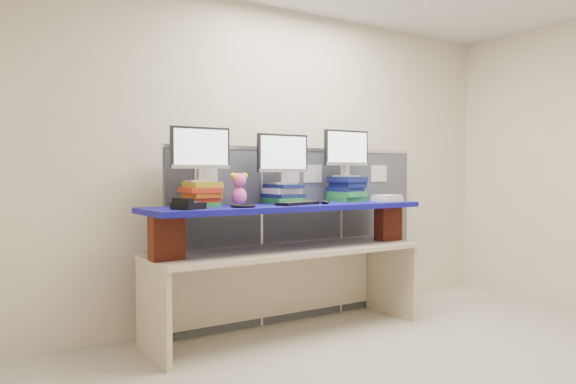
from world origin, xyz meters
TOP-DOWN VIEW (x-y plane):
  - room at (0.00, 0.00)m, footprint 5.00×4.00m
  - cubicle_partition at (-0.00, 1.78)m, footprint 2.60×0.06m
  - desk at (-0.38, 1.43)m, footprint 2.30×0.68m
  - brick_pier_left at (-1.43, 1.38)m, footprint 0.23×0.13m
  - brick_pier_right at (0.66, 1.37)m, footprint 0.23×0.13m
  - blue_board at (-0.38, 1.43)m, footprint 2.36×0.60m
  - book_stack_left at (-1.09, 1.55)m, footprint 0.26×0.31m
  - book_stack_center at (-0.36, 1.54)m, footprint 0.27×0.32m
  - book_stack_right at (0.32, 1.54)m, footprint 0.26×0.31m
  - monitor_left at (-1.09, 1.55)m, footprint 0.47×0.13m
  - monitor_center at (-0.36, 1.54)m, footprint 0.47×0.13m
  - monitor_right at (0.32, 1.54)m, footprint 0.47×0.13m
  - keyboard at (-0.36, 1.33)m, footprint 0.42×0.24m
  - mouse at (-0.12, 1.29)m, footprint 0.08×0.11m
  - desk_phone at (-1.29, 1.32)m, footprint 0.24×0.23m
  - headset at (-0.86, 1.31)m, footprint 0.19×0.19m
  - plush_toy at (-0.76, 1.56)m, footprint 0.15×0.11m
  - binder_stack at (0.62, 1.34)m, footprint 0.26×0.22m

SIDE VIEW (x-z plane):
  - desk at x=-0.38m, z-range 0.21..0.91m
  - cubicle_partition at x=0.00m, z-range 0.00..1.53m
  - brick_pier_left at x=-1.43m, z-range 0.70..1.01m
  - brick_pier_right at x=0.66m, z-range 0.70..1.01m
  - blue_board at x=-0.38m, z-range 1.01..1.05m
  - headset at x=-0.86m, z-range 1.05..1.07m
  - keyboard at x=-0.36m, z-range 1.05..1.08m
  - mouse at x=-0.12m, z-range 1.05..1.08m
  - binder_stack at x=0.62m, z-range 1.05..1.11m
  - desk_phone at x=-1.29m, z-range 1.04..1.12m
  - book_stack_center at x=-0.36m, z-range 1.05..1.21m
  - book_stack_left at x=-1.09m, z-range 1.05..1.24m
  - book_stack_right at x=0.32m, z-range 1.05..1.27m
  - plush_toy at x=-0.76m, z-range 1.06..1.31m
  - room at x=0.00m, z-range 0.00..2.80m
  - monitor_center at x=-0.36m, z-range 1.24..1.65m
  - monitor_left at x=-1.09m, z-range 1.27..1.68m
  - monitor_right at x=0.32m, z-range 1.30..1.71m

